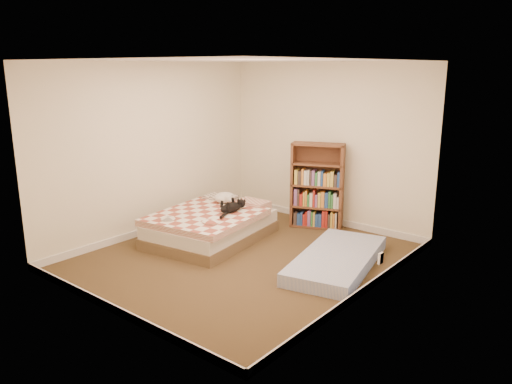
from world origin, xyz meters
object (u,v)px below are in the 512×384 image
Objects in this scene: bed at (213,225)px; black_cat at (233,207)px; floor_mattress at (337,260)px; bookshelf at (318,196)px; white_dog at (225,198)px.

black_cat is (0.24, 0.17, 0.28)m from bed.
floor_mattress is at bearing 3.86° from black_cat.
bookshelf is at bearing 65.11° from black_cat.
bookshelf is 3.15× the size of white_dog.
bed reaches higher than floor_mattress.
black_cat is at bearing 170.39° from floor_mattress.
white_dog is at bearing -157.77° from bookshelf.
floor_mattress is (1.05, -1.19, -0.42)m from bookshelf.
white_dog is (-2.07, 0.19, 0.42)m from floor_mattress.
floor_mattress is at bearing -70.68° from bookshelf.
black_cat reaches higher than floor_mattress.
black_cat is (-0.61, -1.27, -0.01)m from bookshelf.
white_dog reaches higher than black_cat.
bed is 0.56m from white_dog.
bookshelf is at bearing 118.81° from floor_mattress.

